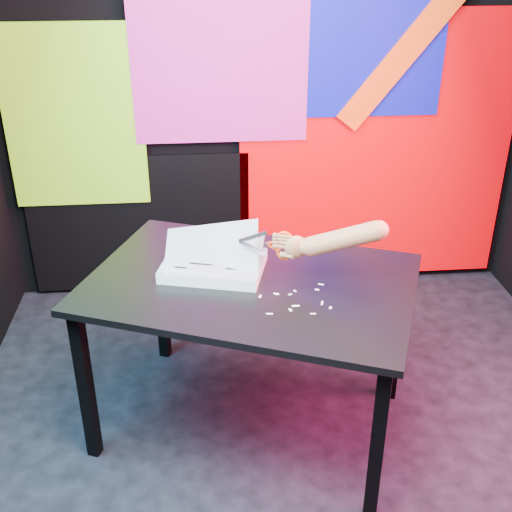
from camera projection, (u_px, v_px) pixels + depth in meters
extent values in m
cube|color=black|center=(299.00, 452.00, 2.78)|extent=(3.00, 3.00, 0.01)
cube|color=black|center=(266.00, 66.00, 3.49)|extent=(3.00, 0.01, 2.70)
cube|color=#E80006|center=(376.00, 153.00, 3.74)|extent=(1.60, 0.02, 1.60)
cube|color=#0A0EA6|center=(368.00, 47.00, 3.45)|extent=(0.85, 0.02, 0.75)
cube|color=#C8238C|center=(220.00, 69.00, 3.42)|extent=(0.95, 0.02, 0.80)
cube|color=#7DD417|center=(74.00, 118.00, 3.48)|extent=(0.75, 0.02, 1.00)
cube|color=#F9430D|center=(426.00, 27.00, 3.41)|extent=(0.91, 0.02, 1.11)
cube|color=black|center=(140.00, 224.00, 3.81)|extent=(1.30, 0.02, 0.85)
cube|color=black|center=(86.00, 386.00, 2.61)|extent=(0.06, 0.06, 0.72)
cube|color=black|center=(161.00, 296.00, 3.25)|extent=(0.06, 0.06, 0.72)
cube|color=black|center=(377.00, 446.00, 2.31)|extent=(0.06, 0.06, 0.72)
cube|color=black|center=(397.00, 334.00, 2.95)|extent=(0.06, 0.06, 0.72)
cube|color=black|center=(251.00, 283.00, 2.61)|extent=(1.53, 1.29, 0.03)
cube|color=silver|center=(214.00, 266.00, 2.66)|extent=(0.47, 0.39, 0.05)
cube|color=white|center=(214.00, 260.00, 2.65)|extent=(0.47, 0.39, 0.00)
cube|color=white|center=(214.00, 259.00, 2.65)|extent=(0.45, 0.38, 0.12)
cube|color=white|center=(211.00, 253.00, 2.65)|extent=(0.41, 0.33, 0.21)
cylinder|color=black|center=(161.00, 272.00, 2.56)|extent=(0.01, 0.01, 0.00)
cylinder|color=black|center=(170.00, 273.00, 2.55)|extent=(0.01, 0.01, 0.00)
cylinder|color=black|center=(179.00, 274.00, 2.55)|extent=(0.01, 0.01, 0.00)
cylinder|color=black|center=(188.00, 275.00, 2.54)|extent=(0.01, 0.01, 0.00)
cylinder|color=black|center=(197.00, 275.00, 2.54)|extent=(0.01, 0.01, 0.00)
cylinder|color=black|center=(206.00, 276.00, 2.53)|extent=(0.01, 0.01, 0.00)
cylinder|color=black|center=(215.00, 277.00, 2.53)|extent=(0.01, 0.01, 0.00)
cylinder|color=black|center=(224.00, 278.00, 2.52)|extent=(0.01, 0.01, 0.00)
cylinder|color=black|center=(233.00, 278.00, 2.51)|extent=(0.01, 0.01, 0.00)
cylinder|color=black|center=(243.00, 279.00, 2.51)|extent=(0.01, 0.01, 0.00)
cylinder|color=black|center=(252.00, 280.00, 2.50)|extent=(0.01, 0.01, 0.00)
cylinder|color=black|center=(179.00, 242.00, 2.80)|extent=(0.01, 0.01, 0.00)
cylinder|color=black|center=(187.00, 243.00, 2.79)|extent=(0.01, 0.01, 0.00)
cylinder|color=black|center=(196.00, 244.00, 2.79)|extent=(0.01, 0.01, 0.00)
cylinder|color=black|center=(204.00, 244.00, 2.78)|extent=(0.01, 0.01, 0.00)
cylinder|color=black|center=(212.00, 245.00, 2.78)|extent=(0.01, 0.01, 0.00)
cylinder|color=black|center=(221.00, 246.00, 2.77)|extent=(0.01, 0.01, 0.00)
cylinder|color=black|center=(229.00, 246.00, 2.77)|extent=(0.01, 0.01, 0.00)
cylinder|color=black|center=(237.00, 247.00, 2.76)|extent=(0.01, 0.01, 0.00)
cylinder|color=black|center=(246.00, 247.00, 2.76)|extent=(0.01, 0.01, 0.00)
cylinder|color=black|center=(254.00, 248.00, 2.75)|extent=(0.01, 0.01, 0.00)
cylinder|color=black|center=(263.00, 249.00, 2.75)|extent=(0.01, 0.01, 0.00)
cube|color=black|center=(194.00, 253.00, 2.71)|extent=(0.08, 0.03, 0.00)
cube|color=black|center=(220.00, 257.00, 2.68)|extent=(0.05, 0.02, 0.00)
cube|color=black|center=(201.00, 264.00, 2.62)|extent=(0.10, 0.03, 0.00)
cube|color=black|center=(231.00, 269.00, 2.58)|extent=(0.04, 0.02, 0.00)
cube|color=black|center=(181.00, 267.00, 2.59)|extent=(0.05, 0.02, 0.00)
cube|color=silver|center=(253.00, 237.00, 2.57)|extent=(0.12, 0.04, 0.07)
cube|color=silver|center=(253.00, 248.00, 2.59)|extent=(0.12, 0.04, 0.07)
cylinder|color=silver|center=(267.00, 244.00, 2.57)|extent=(0.02, 0.01, 0.01)
cube|color=red|center=(272.00, 247.00, 2.57)|extent=(0.05, 0.02, 0.03)
cube|color=red|center=(272.00, 242.00, 2.56)|extent=(0.05, 0.02, 0.03)
torus|color=red|center=(284.00, 239.00, 2.54)|extent=(0.07, 0.03, 0.07)
torus|color=red|center=(284.00, 253.00, 2.57)|extent=(0.07, 0.03, 0.07)
ellipsoid|color=#AE6D46|center=(296.00, 247.00, 2.54)|extent=(0.09, 0.06, 0.10)
cylinder|color=#AE6D46|center=(284.00, 247.00, 2.55)|extent=(0.07, 0.04, 0.02)
cylinder|color=#AE6D46|center=(284.00, 243.00, 2.55)|extent=(0.07, 0.04, 0.02)
cylinder|color=#AE6D46|center=(284.00, 239.00, 2.54)|extent=(0.06, 0.04, 0.02)
cylinder|color=#AE6D46|center=(284.00, 236.00, 2.53)|extent=(0.06, 0.03, 0.02)
cylinder|color=#AE6D46|center=(287.00, 255.00, 2.55)|extent=(0.06, 0.05, 0.03)
cylinder|color=#AE6D46|center=(308.00, 247.00, 2.53)|extent=(0.07, 0.08, 0.07)
cylinder|color=#AE6D46|center=(343.00, 239.00, 2.48)|extent=(0.31, 0.17, 0.18)
sphere|color=#AE6D46|center=(379.00, 230.00, 2.43)|extent=(0.07, 0.07, 0.07)
cube|color=beige|center=(278.00, 294.00, 2.50)|extent=(0.01, 0.01, 0.00)
cube|color=beige|center=(290.00, 310.00, 2.40)|extent=(0.01, 0.02, 0.00)
cube|color=beige|center=(290.00, 294.00, 2.50)|extent=(0.02, 0.01, 0.00)
cube|color=beige|center=(321.00, 284.00, 2.57)|extent=(0.02, 0.02, 0.00)
cube|color=beige|center=(260.00, 296.00, 2.49)|extent=(0.01, 0.02, 0.00)
cube|color=beige|center=(317.00, 290.00, 2.53)|extent=(0.02, 0.02, 0.00)
cube|color=beige|center=(322.00, 303.00, 2.44)|extent=(0.01, 0.03, 0.00)
cube|color=beige|center=(296.00, 306.00, 2.42)|extent=(0.03, 0.01, 0.00)
cube|color=beige|center=(313.00, 314.00, 2.38)|extent=(0.02, 0.01, 0.00)
cube|color=beige|center=(275.00, 294.00, 2.50)|extent=(0.02, 0.02, 0.00)
cube|color=beige|center=(269.00, 314.00, 2.38)|extent=(0.03, 0.01, 0.00)
cube|color=beige|center=(295.00, 291.00, 2.52)|extent=(0.01, 0.02, 0.00)
cube|color=beige|center=(330.00, 308.00, 2.41)|extent=(0.01, 0.02, 0.00)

